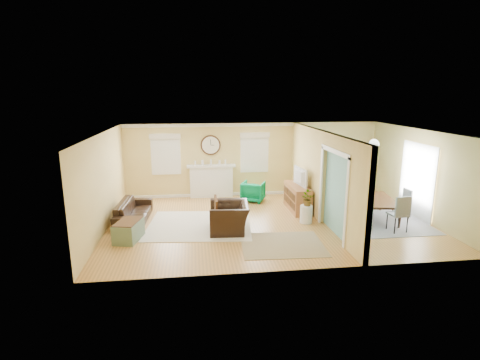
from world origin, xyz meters
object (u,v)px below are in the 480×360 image
at_px(sofa, 134,211).
at_px(green_chair, 253,191).
at_px(dining_table, 377,209).
at_px(credenza, 297,198).
at_px(eames_chair, 229,217).

distance_m(sofa, green_chair, 4.07).
height_order(sofa, dining_table, dining_table).
relative_size(sofa, green_chair, 2.74).
bearing_deg(sofa, credenza, -82.23).
bearing_deg(credenza, dining_table, -28.04).
relative_size(sofa, eames_chair, 1.73).
relative_size(credenza, dining_table, 0.89).
bearing_deg(dining_table, eames_chair, 104.84).
height_order(sofa, eames_chair, eames_chair).
distance_m(eames_chair, green_chair, 2.93).
bearing_deg(dining_table, credenza, 71.04).
bearing_deg(green_chair, sofa, 46.79).
relative_size(eames_chair, dining_table, 0.68).
distance_m(sofa, dining_table, 7.12).
height_order(eames_chair, green_chair, eames_chair).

